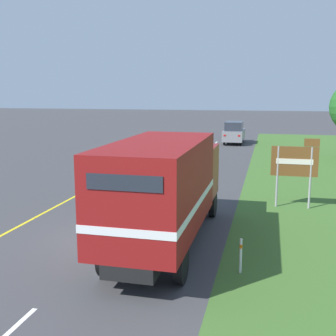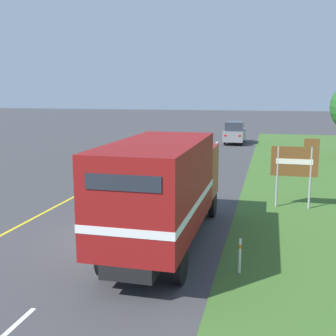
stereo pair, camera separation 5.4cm
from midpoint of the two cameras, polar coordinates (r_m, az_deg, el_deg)
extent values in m
plane|color=#3D3D3F|center=(14.12, -7.61, -9.44)|extent=(200.00, 200.00, 0.00)
cube|color=yellow|center=(24.39, -7.24, -1.03)|extent=(0.12, 54.63, 0.01)
cube|color=white|center=(14.67, -6.71, -8.64)|extent=(0.12, 2.60, 0.01)
cube|color=white|center=(20.74, -0.35, -2.94)|extent=(0.12, 2.60, 0.01)
cube|color=white|center=(27.06, 3.05, 0.16)|extent=(0.12, 2.60, 0.01)
cube|color=white|center=(33.49, 5.16, 2.08)|extent=(0.12, 2.60, 0.01)
cube|color=white|center=(39.98, 6.59, 3.37)|extent=(0.12, 2.60, 0.01)
cylinder|color=black|center=(16.71, -0.67, -4.44)|extent=(0.22, 1.00, 1.00)
cylinder|color=black|center=(16.34, 6.15, -4.84)|extent=(0.22, 1.00, 1.00)
cylinder|color=black|center=(11.33, -8.34, -11.82)|extent=(0.22, 1.00, 1.00)
cylinder|color=black|center=(10.78, 1.81, -12.89)|extent=(0.22, 1.00, 1.00)
cube|color=black|center=(13.36, -0.03, -7.43)|extent=(1.28, 7.95, 0.36)
cube|color=maroon|center=(12.00, -1.23, -2.36)|extent=(2.32, 5.85, 2.51)
cube|color=white|center=(12.10, -1.22, -4.39)|extent=(2.34, 5.87, 0.20)
cube|color=#232833|center=(9.12, -6.01, -2.01)|extent=(1.74, 0.03, 0.36)
cube|color=maroon|center=(15.85, 2.49, -0.40)|extent=(2.23, 2.10, 1.90)
cube|color=#283342|center=(16.84, 3.20, 1.04)|extent=(1.97, 0.03, 0.85)
cylinder|color=black|center=(28.25, -1.81, 1.27)|extent=(0.16, 0.66, 0.66)
cylinder|color=black|center=(27.90, 1.12, 1.15)|extent=(0.16, 0.66, 0.66)
cylinder|color=black|center=(25.94, -3.25, 0.45)|extent=(0.16, 0.66, 0.66)
cylinder|color=black|center=(25.55, -0.08, 0.31)|extent=(0.16, 0.66, 0.66)
cube|color=white|center=(26.83, -0.99, 1.80)|extent=(1.80, 3.94, 0.94)
cube|color=#282D38|center=(26.56, -1.08, 3.61)|extent=(1.55, 2.16, 0.80)
cube|color=red|center=(25.09, -3.53, 1.58)|extent=(0.20, 0.03, 0.14)
cube|color=red|center=(24.75, -0.75, 1.48)|extent=(0.20, 0.03, 0.14)
cylinder|color=black|center=(41.48, 8.18, 4.04)|extent=(0.16, 0.66, 0.66)
cylinder|color=black|center=(41.36, 10.22, 3.96)|extent=(0.16, 0.66, 0.66)
cylinder|color=black|center=(38.67, 7.76, 3.61)|extent=(0.16, 0.66, 0.66)
cylinder|color=black|center=(38.55, 9.94, 3.52)|extent=(0.16, 0.66, 0.66)
cube|color=gray|center=(39.96, 9.05, 4.45)|extent=(1.80, 4.58, 0.92)
cube|color=#282D38|center=(39.70, 9.06, 5.65)|extent=(1.55, 2.52, 0.79)
cube|color=red|center=(37.72, 7.80, 4.39)|extent=(0.20, 0.03, 0.14)
cube|color=red|center=(37.61, 9.72, 4.32)|extent=(0.20, 0.03, 0.14)
cylinder|color=#9E9EA3|center=(18.03, 14.65, -1.14)|extent=(0.09, 0.09, 2.56)
cylinder|color=#9E9EA3|center=(18.11, 18.80, -1.32)|extent=(0.09, 0.09, 2.56)
cube|color=brown|center=(17.94, 16.84, 0.85)|extent=(1.87, 0.06, 1.23)
cube|color=brown|center=(17.89, 19.00, 3.27)|extent=(0.60, 0.06, 0.32)
cube|color=silver|center=(17.91, 16.84, 0.83)|extent=(1.46, 0.02, 0.22)
cylinder|color=white|center=(11.50, 9.83, -11.65)|extent=(0.07, 0.07, 0.95)
cylinder|color=orange|center=(11.41, 9.87, -10.41)|extent=(0.08, 0.08, 0.10)
camera|label=1|loc=(0.03, -89.92, 0.01)|focal=45.00mm
camera|label=2|loc=(0.03, 90.08, -0.01)|focal=45.00mm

